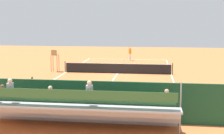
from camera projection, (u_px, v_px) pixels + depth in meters
ground_plane at (118, 73)px, 29.25m from camera, size 60.00×60.00×0.00m
court_line_markings at (118, 73)px, 29.29m from camera, size 10.10×22.20×0.01m
tennis_net at (118, 68)px, 29.18m from camera, size 10.30×0.10×1.07m
backdrop_wall at (86, 100)px, 15.38m from camera, size 18.00×0.16×2.00m
bleacher_stand at (77, 109)px, 14.04m from camera, size 9.06×2.40×2.48m
umpire_chair at (55, 58)px, 30.10m from camera, size 0.67×0.67×2.14m
courtside_bench at (127, 106)px, 15.90m from camera, size 1.80×0.40×0.93m
equipment_bag at (86, 113)px, 16.11m from camera, size 0.90×0.36×0.36m
tennis_player at (130, 52)px, 38.73m from camera, size 0.47×0.55×1.93m
tennis_racket at (122, 60)px, 38.79m from camera, size 0.45×0.56×0.03m
tennis_ball_near at (140, 62)px, 37.06m from camera, size 0.07×0.07×0.07m
tennis_ball_far at (134, 63)px, 36.21m from camera, size 0.07×0.07×0.07m
line_judge at (30, 94)px, 16.70m from camera, size 0.37×0.53×1.93m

